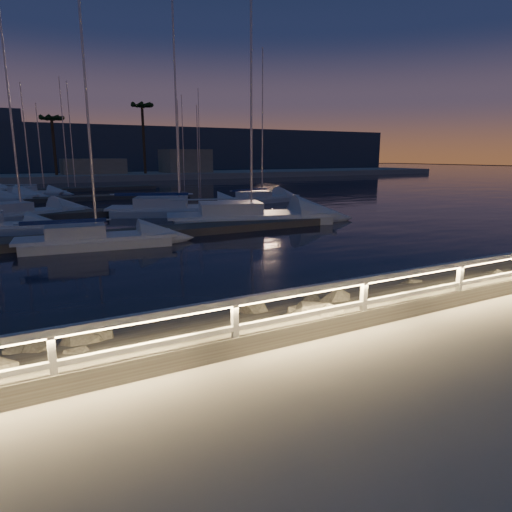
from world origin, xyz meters
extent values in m
plane|color=gray|center=(0.00, 0.00, 0.00)|extent=(400.00, 400.00, 0.00)
cube|color=gray|center=(0.00, -2.50, -0.10)|extent=(240.00, 5.00, 0.20)
cube|color=slate|center=(0.00, 1.50, -0.30)|extent=(240.00, 3.45, 1.29)
plane|color=black|center=(0.00, 80.00, -0.60)|extent=(320.00, 320.00, 0.00)
plane|color=black|center=(0.00, 0.00, -1.20)|extent=(400.00, 400.00, 0.00)
cube|color=silver|center=(-5.00, 0.00, 0.50)|extent=(0.11, 0.11, 1.00)
cube|color=silver|center=(-2.00, 0.00, 0.50)|extent=(0.11, 0.11, 1.00)
cube|color=silver|center=(1.00, 0.00, 0.50)|extent=(0.11, 0.11, 1.00)
cube|color=silver|center=(4.00, 0.00, 0.50)|extent=(0.11, 0.11, 1.00)
cube|color=silver|center=(0.00, 0.00, 1.00)|extent=(44.00, 0.12, 0.12)
cube|color=silver|center=(0.00, 0.00, 0.50)|extent=(44.00, 0.09, 0.09)
cube|color=#FFCB72|center=(0.00, -0.02, 0.92)|extent=(44.00, 0.04, 0.03)
sphere|color=slate|center=(-5.43, 2.56, -0.44)|extent=(0.85, 0.85, 0.85)
sphere|color=slate|center=(-5.11, 2.35, -0.40)|extent=(0.86, 0.86, 0.86)
sphere|color=slate|center=(-0.83, 1.28, -0.17)|extent=(0.79, 0.79, 0.79)
cube|color=#60574F|center=(0.00, 16.00, -0.40)|extent=(22.00, 2.00, 0.40)
cube|color=#60574F|center=(0.00, 26.00, -0.40)|extent=(22.00, 2.00, 0.40)
cube|color=#60574F|center=(0.00, 38.00, -0.40)|extent=(22.00, 2.00, 0.40)
cube|color=#60574F|center=(0.00, 50.00, -0.40)|extent=(22.00, 2.00, 0.40)
cube|color=gray|center=(0.00, 74.00, -0.20)|extent=(160.00, 14.00, 1.20)
cube|color=gray|center=(8.00, 75.00, 1.30)|extent=(10.00, 6.00, 3.00)
cube|color=gray|center=(24.00, 74.00, 2.10)|extent=(8.00, 7.00, 4.60)
cylinder|color=#473221|center=(2.00, 73.00, 4.90)|extent=(0.44, 0.44, 9.00)
cylinder|color=#473221|center=(16.00, 72.00, 6.15)|extent=(0.44, 0.44, 11.50)
cube|color=#343F51|center=(0.00, 130.00, 4.00)|extent=(220.00, 30.00, 14.00)
cube|color=silver|center=(-1.91, 14.56, -0.45)|extent=(6.63, 2.91, 0.50)
cube|color=silver|center=(-1.91, 14.56, -0.13)|extent=(7.12, 2.66, 0.14)
cube|color=silver|center=(-2.80, 14.66, 0.19)|extent=(2.67, 1.90, 0.59)
cylinder|color=silver|center=(-1.91, 14.56, 5.53)|extent=(0.11, 0.11, 11.14)
cylinder|color=silver|center=(-3.24, 14.72, 0.64)|extent=(3.99, 0.56, 0.07)
cube|color=silver|center=(7.77, 17.71, -0.45)|extent=(9.93, 5.72, 0.63)
cube|color=silver|center=(7.77, 17.71, -0.05)|extent=(10.55, 5.50, 0.17)
cube|color=silver|center=(6.51, 18.09, 0.35)|extent=(4.19, 3.31, 0.75)
cylinder|color=silver|center=(7.77, 17.71, 8.25)|extent=(0.14, 0.14, 16.36)
cylinder|color=silver|center=(5.88, 18.28, 0.93)|extent=(5.67, 1.79, 0.09)
cube|color=silver|center=(-4.61, 26.36, -0.45)|extent=(7.96, 5.22, 0.55)
cube|color=silver|center=(-4.61, 26.36, -0.10)|extent=(8.40, 5.11, 0.15)
cube|color=silver|center=(-5.58, 25.96, 0.24)|extent=(3.44, 2.87, 0.64)
cylinder|color=silver|center=(-4.61, 26.36, 6.57)|extent=(0.12, 0.12, 13.14)
cube|color=silver|center=(5.20, 23.57, -0.45)|extent=(9.50, 6.43, 0.61)
cube|color=silver|center=(5.20, 23.57, -0.06)|extent=(10.00, 6.32, 0.17)
cube|color=silver|center=(4.05, 24.08, 0.32)|extent=(4.13, 3.49, 0.72)
cylinder|color=silver|center=(5.20, 23.57, 7.90)|extent=(0.13, 0.13, 15.71)
cylinder|color=silver|center=(3.47, 24.34, 0.87)|extent=(5.21, 2.37, 0.09)
cube|color=silver|center=(14.57, 28.48, -0.45)|extent=(7.45, 4.04, 0.47)
cube|color=silver|center=(14.57, 28.48, -0.15)|extent=(7.93, 3.85, 0.13)
cube|color=silver|center=(13.62, 28.24, 0.15)|extent=(3.11, 2.40, 0.56)
cylinder|color=silver|center=(14.57, 28.48, 6.09)|extent=(0.10, 0.10, 12.30)
cylinder|color=silver|center=(13.14, 28.12, 0.59)|extent=(4.31, 1.16, 0.07)
cube|color=silver|center=(-3.09, 45.20, -0.45)|extent=(6.34, 4.21, 0.47)
cube|color=silver|center=(-3.09, 45.20, -0.15)|extent=(6.69, 4.13, 0.13)
cube|color=silver|center=(-3.86, 45.53, 0.15)|extent=(2.75, 2.31, 0.56)
cylinder|color=silver|center=(-3.09, 45.20, 5.18)|extent=(0.10, 0.10, 10.48)
cylinder|color=silver|center=(-4.25, 45.69, 0.58)|extent=(3.50, 1.53, 0.07)
camera|label=1|loc=(-5.34, -6.93, 3.53)|focal=32.00mm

